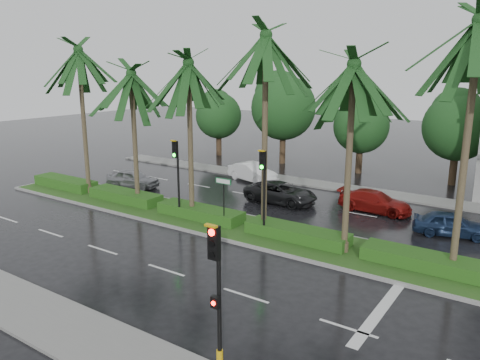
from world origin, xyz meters
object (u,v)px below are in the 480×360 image
Objects in this scene: car_silver at (133,179)px; car_red at (375,201)px; signal_median_left at (177,167)px; car_white at (253,172)px; street_sign at (224,190)px; signal_near at (217,294)px; car_darkgrey at (281,193)px; car_blue at (451,224)px.

car_silver reaches higher than car_red.
signal_median_left is 10.35m from car_white.
street_sign is at bearing 3.47° from signal_median_left.
street_sign is 0.61× the size of car_red.
signal_near is 17.49m from car_darkgrey.
car_white is 1.16× the size of car_blue.
street_sign is (3.00, 0.18, -0.87)m from signal_median_left.
car_white is at bearing 120.32° from signal_near.
street_sign reaches higher than car_red.
car_blue is at bearing -91.83° from car_darkgrey.
signal_near is at bearing -173.31° from car_red.
car_darkgrey is (0.00, 6.05, -1.48)m from street_sign.
signal_near is at bearing -54.66° from street_sign.
signal_near is 1.68× the size of street_sign.
car_darkgrey is at bearing 90.00° from street_sign.
car_white is (-1.50, 9.97, -2.31)m from signal_median_left.
car_silver is at bearing 104.02° from car_darkgrey.
car_white reaches higher than car_silver.
signal_median_left is 1.16× the size of car_silver.
signal_near reaches higher than car_blue.
street_sign is at bearing 105.74° from car_blue.
signal_near reaches higher than car_red.
signal_median_left reaches higher than signal_near.
car_darkgrey is at bearing -89.83° from car_silver.
signal_near reaches higher than car_darkgrey.
car_darkgrey reaches higher than car_red.
signal_median_left reaches higher than car_red.
car_red is (5.50, 7.51, -1.51)m from street_sign.
car_darkgrey reaches higher than car_blue.
street_sign is at bearing -139.44° from car_white.
signal_median_left is at bearing 154.77° from car_darkgrey.
street_sign is 0.56× the size of car_darkgrey.
car_red is 4.87m from car_blue.
car_white is (6.00, 6.27, 0.05)m from car_silver.
car_red is (-1.50, 17.38, -1.89)m from signal_near.
car_darkgrey is (3.00, 6.23, -2.35)m from signal_median_left.
car_darkgrey is at bearing 113.74° from signal_near.
car_silver is at bearing 105.74° from car_red.
car_darkgrey is at bearing 73.99° from car_blue.
car_white reaches higher than car_red.
car_white reaches higher than car_darkgrey.
car_silver is (-7.50, 3.70, -2.36)m from signal_median_left.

